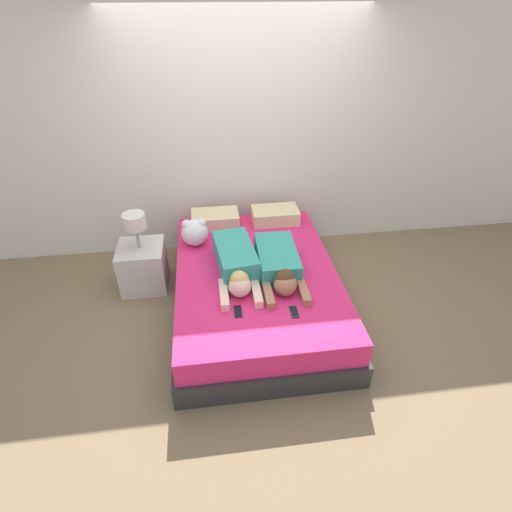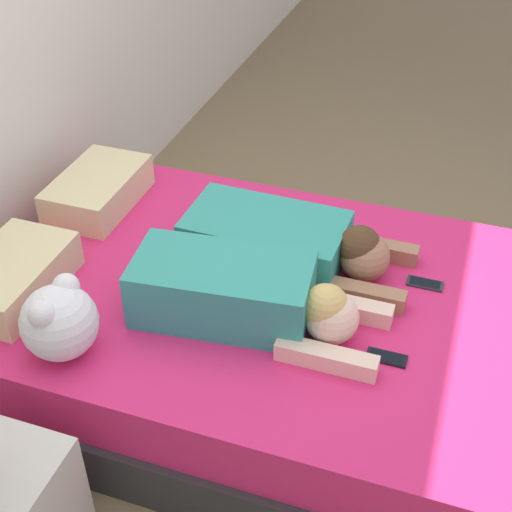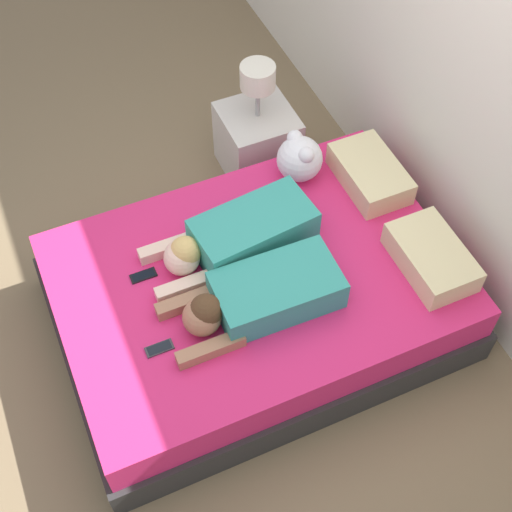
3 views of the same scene
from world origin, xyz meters
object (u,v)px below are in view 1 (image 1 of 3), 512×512
(bed, at_px, (256,289))
(nightstand, at_px, (143,264))
(cell_phone_right, at_px, (294,312))
(person_right, at_px, (279,265))
(person_left, at_px, (236,263))
(plush_toy, at_px, (195,232))
(pillow_head_right, at_px, (275,215))
(pillow_head_left, at_px, (215,219))
(cell_phone_left, at_px, (238,311))

(bed, xyz_separation_m, nightstand, (-1.10, 0.50, 0.05))
(cell_phone_right, bearing_deg, person_right, 93.01)
(bed, height_order, person_left, person_left)
(person_left, distance_m, nightstand, 1.10)
(plush_toy, bearing_deg, pillow_head_right, 21.63)
(bed, xyz_separation_m, plush_toy, (-0.55, 0.51, 0.37))
(pillow_head_left, xyz_separation_m, person_right, (0.53, -0.94, 0.02))
(pillow_head_right, xyz_separation_m, cell_phone_left, (-0.55, -1.41, -0.07))
(bed, height_order, cell_phone_right, cell_phone_right)
(cell_phone_right, height_order, plush_toy, plush_toy)
(nightstand, bearing_deg, person_right, -23.99)
(pillow_head_right, bearing_deg, cell_phone_left, -111.25)
(pillow_head_right, xyz_separation_m, nightstand, (-1.43, -0.36, -0.26))
(person_left, bearing_deg, pillow_head_right, 60.25)
(bed, bearing_deg, pillow_head_left, 110.87)
(person_left, relative_size, cell_phone_left, 6.74)
(bed, xyz_separation_m, person_right, (0.20, -0.08, 0.33))
(pillow_head_left, height_order, cell_phone_left, pillow_head_left)
(person_left, height_order, cell_phone_left, person_left)
(bed, height_order, pillow_head_right, pillow_head_right)
(cell_phone_left, relative_size, nightstand, 0.17)
(bed, bearing_deg, nightstand, 155.72)
(pillow_head_right, relative_size, nightstand, 0.60)
(pillow_head_left, bearing_deg, person_left, -80.74)
(cell_phone_right, xyz_separation_m, nightstand, (-1.33, 1.11, -0.19))
(bed, relative_size, nightstand, 2.55)
(person_right, bearing_deg, cell_phone_right, -86.99)
(person_left, xyz_separation_m, cell_phone_right, (0.41, -0.59, -0.10))
(cell_phone_left, bearing_deg, nightstand, 130.06)
(cell_phone_left, bearing_deg, plush_toy, 106.99)
(bed, distance_m, nightstand, 1.21)
(cell_phone_left, height_order, nightstand, nightstand)
(nightstand, bearing_deg, pillow_head_right, 14.27)
(pillow_head_left, distance_m, plush_toy, 0.42)
(cell_phone_left, bearing_deg, pillow_head_left, 94.35)
(cell_phone_left, distance_m, nightstand, 1.38)
(person_right, relative_size, cell_phone_right, 6.57)
(bed, xyz_separation_m, cell_phone_left, (-0.22, -0.55, 0.24))
(pillow_head_left, height_order, nightstand, nightstand)
(cell_phone_left, height_order, plush_toy, plush_toy)
(person_right, xyz_separation_m, nightstand, (-1.30, 0.58, -0.28))
(person_right, height_order, nightstand, nightstand)
(nightstand, bearing_deg, cell_phone_right, -39.99)
(person_right, bearing_deg, bed, 157.64)
(person_left, relative_size, cell_phone_right, 6.74)
(person_left, distance_m, cell_phone_right, 0.72)
(bed, height_order, pillow_head_left, pillow_head_left)
(person_right, bearing_deg, person_left, 172.66)
(cell_phone_right, relative_size, plush_toy, 0.50)
(pillow_head_right, xyz_separation_m, cell_phone_right, (-0.10, -1.48, -0.07))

